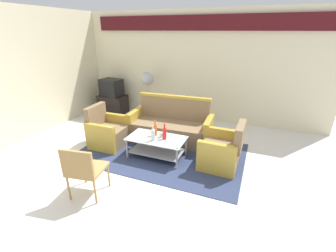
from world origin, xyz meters
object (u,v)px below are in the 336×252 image
object	(u,v)px
cup	(161,135)
pedestal_fan	(147,82)
wicker_chair	(83,168)
armchair_left	(108,132)
television	(111,87)
coffee_table	(157,144)
bottle_clear	(153,135)
bottle_red	(165,133)
bottle_orange	(155,130)
armchair_right	(222,151)
tv_stand	(113,104)
couch	(171,127)

from	to	relation	value
cup	pedestal_fan	world-z (taller)	pedestal_fan
pedestal_fan	wicker_chair	world-z (taller)	pedestal_fan
armchair_left	pedestal_fan	xyz separation A→B (m)	(0.01, 1.89, 0.73)
wicker_chair	television	bearing A→B (deg)	109.13
armchair_left	coffee_table	distance (m)	1.18
pedestal_fan	cup	bearing A→B (deg)	-57.26
bottle_clear	television	bearing A→B (deg)	138.28
coffee_table	pedestal_fan	xyz separation A→B (m)	(-1.17, 1.99, 0.74)
bottle_clear	bottle_red	xyz separation A→B (m)	(0.17, 0.13, 0.00)
cup	wicker_chair	distance (m)	1.61
pedestal_fan	bottle_orange	bearing A→B (deg)	-59.85
armchair_left	television	world-z (taller)	television
armchair_right	pedestal_fan	bearing A→B (deg)	54.01
tv_stand	armchair_left	bearing A→B (deg)	-58.17
armchair_right	coffee_table	bearing A→B (deg)	98.74
pedestal_fan	bottle_red	bearing A→B (deg)	-56.05
armchair_left	bottle_clear	bearing A→B (deg)	77.65
couch	bottle_clear	world-z (taller)	couch
television	bottle_orange	bearing A→B (deg)	148.88
cup	bottle_orange	bearing A→B (deg)	164.37
bottle_clear	television	world-z (taller)	television
television	coffee_table	bearing A→B (deg)	148.27
bottle_orange	wicker_chair	world-z (taller)	wicker_chair
armchair_left	pedestal_fan	distance (m)	2.02
wicker_chair	pedestal_fan	bearing A→B (deg)	91.93
bottle_orange	cup	world-z (taller)	bottle_orange
bottle_orange	television	xyz separation A→B (m)	(-2.25, 1.84, 0.23)
armchair_right	bottle_clear	distance (m)	1.29
bottle_clear	pedestal_fan	bearing A→B (deg)	118.71
couch	bottle_red	bearing A→B (deg)	100.22
armchair_left	tv_stand	bearing A→B (deg)	-149.98
armchair_right	cup	size ratio (longest dim) A/B	8.50
couch	bottle_orange	distance (m)	0.74
armchair_left	tv_stand	distance (m)	2.17
pedestal_fan	armchair_right	bearing A→B (deg)	-37.46
bottle_orange	tv_stand	distance (m)	2.92
bottle_clear	coffee_table	bearing A→B (deg)	84.35
coffee_table	bottle_clear	size ratio (longest dim) A/B	3.61
coffee_table	tv_stand	xyz separation A→B (m)	(-2.32, 1.94, -0.01)
armchair_left	armchair_right	world-z (taller)	same
couch	bottle_clear	distance (m)	0.95
tv_stand	wicker_chair	size ratio (longest dim) A/B	0.95
wicker_chair	bottle_clear	bearing A→B (deg)	61.43
armchair_right	bottle_red	size ratio (longest dim) A/B	2.76
couch	armchair_right	xyz separation A→B (m)	(1.24, -0.65, -0.03)
cup	bottle_clear	bearing A→B (deg)	-115.18
bottle_orange	bottle_red	distance (m)	0.25
coffee_table	bottle_red	distance (m)	0.30
bottle_red	armchair_left	bearing A→B (deg)	176.47
couch	pedestal_fan	xyz separation A→B (m)	(-1.15, 1.18, 0.70)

